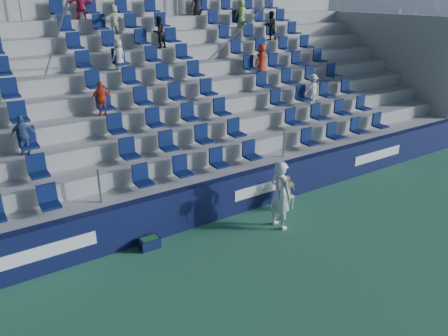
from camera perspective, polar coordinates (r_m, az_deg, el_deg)
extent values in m
plane|color=#31724F|center=(10.64, 7.54, -13.62)|extent=(70.00, 70.00, 0.00)
cube|color=#10153D|center=(12.51, -1.65, -4.35)|extent=(24.00, 0.30, 1.20)
cube|color=white|center=(10.97, -24.46, -10.57)|extent=(3.20, 0.02, 0.34)
cube|color=white|center=(13.15, 4.31, -2.92)|extent=(1.60, 0.02, 0.34)
cube|color=white|center=(16.83, 19.44, 1.58)|extent=(2.40, 0.02, 0.34)
cube|color=#A7A7A2|center=(12.95, -2.98, -3.39)|extent=(24.00, 0.85, 1.20)
cube|color=#A7A7A2|center=(13.53, -4.81, -1.12)|extent=(24.00, 0.85, 1.70)
cube|color=#A7A7A2|center=(14.14, -6.49, 0.96)|extent=(24.00, 0.85, 2.20)
cube|color=#A7A7A2|center=(14.77, -8.03, 2.87)|extent=(24.00, 0.85, 2.70)
cube|color=#A7A7A2|center=(15.43, -9.44, 4.61)|extent=(24.00, 0.85, 3.20)
cube|color=#A7A7A2|center=(16.11, -10.74, 6.21)|extent=(24.00, 0.85, 3.70)
cube|color=#A7A7A2|center=(16.81, -11.94, 7.67)|extent=(24.00, 0.85, 4.20)
cube|color=#A7A7A2|center=(17.53, -13.06, 9.01)|extent=(24.00, 0.85, 4.70)
cube|color=#A7A7A2|center=(18.27, -14.09, 10.24)|extent=(24.00, 0.85, 5.20)
cube|color=#A7A7A2|center=(18.80, -14.94, 12.05)|extent=(24.00, 0.50, 6.20)
cube|color=#A7A7A2|center=(22.53, 19.65, 11.81)|extent=(0.30, 7.65, 5.20)
cube|color=#0B1A47|center=(12.57, -3.06, 0.52)|extent=(16.05, 0.50, 0.70)
cube|color=#0B1A47|center=(13.10, -4.98, 3.71)|extent=(16.05, 0.50, 0.70)
cube|color=#0B1A47|center=(13.68, -6.75, 6.63)|extent=(16.05, 0.50, 0.70)
cube|color=#0B1A47|center=(14.30, -8.39, 9.30)|extent=(16.05, 0.50, 0.70)
cube|color=#0B1A47|center=(14.97, -9.91, 11.74)|extent=(16.05, 0.50, 0.70)
cube|color=#0B1A47|center=(15.66, -11.33, 13.96)|extent=(16.05, 0.50, 0.70)
cube|color=#0B1A47|center=(16.39, -12.64, 15.98)|extent=(16.05, 0.50, 0.70)
cube|color=#0B1A47|center=(17.14, -13.87, 17.81)|extent=(16.05, 0.50, 0.70)
cube|color=#0B1A47|center=(17.92, -15.01, 19.49)|extent=(16.05, 0.50, 0.70)
cylinder|color=gray|center=(13.95, -21.77, 13.12)|extent=(0.06, 7.68, 4.55)
cylinder|color=gray|center=(16.25, -0.03, 15.73)|extent=(0.06, 7.68, 4.55)
imported|color=beige|center=(15.37, -13.58, 14.17)|extent=(0.56, 0.46, 0.99)
imported|color=#3B4F83|center=(12.39, -24.72, 3.90)|extent=(0.66, 0.38, 1.05)
imported|color=red|center=(13.56, -15.66, 8.73)|extent=(0.64, 0.37, 1.03)
imported|color=#8AB448|center=(19.64, 2.27, 19.50)|extent=(0.60, 0.45, 1.11)
imported|color=black|center=(19.46, -3.53, 20.88)|extent=(0.54, 0.35, 1.08)
imported|color=red|center=(17.27, 4.95, 14.01)|extent=(0.59, 0.44, 1.09)
imported|color=black|center=(19.55, 6.10, 18.00)|extent=(0.61, 0.50, 1.17)
imported|color=#BA183D|center=(17.57, -18.24, 19.72)|extent=(1.04, 0.51, 1.07)
imported|color=silver|center=(17.06, -14.15, 18.32)|extent=(1.00, 0.60, 1.03)
imported|color=silver|center=(16.89, 11.43, 10.07)|extent=(0.74, 0.45, 1.12)
imported|color=black|center=(16.81, -8.51, 17.12)|extent=(0.65, 0.58, 1.12)
imported|color=white|center=(12.08, 7.37, -3.51)|extent=(0.54, 0.76, 1.97)
cylinder|color=navy|center=(11.69, 7.25, -3.48)|extent=(0.03, 0.03, 0.28)
torus|color=black|center=(11.56, 7.33, -2.14)|extent=(0.30, 0.17, 0.28)
plane|color=#262626|center=(11.56, 7.33, -2.14)|extent=(0.30, 0.16, 0.29)
sphere|color=#B9CC2F|center=(11.96, 8.98, -2.15)|extent=(0.07, 0.07, 0.07)
sphere|color=#B9CC2F|center=(11.99, 8.80, -1.92)|extent=(0.07, 0.07, 0.07)
cube|color=white|center=(13.36, 8.04, -3.57)|extent=(0.47, 0.47, 0.04)
cube|color=white|center=(13.39, 7.55, -2.30)|extent=(0.41, 0.11, 0.51)
cylinder|color=white|center=(13.25, 7.90, -4.87)|extent=(0.03, 0.03, 0.41)
cylinder|color=white|center=(13.45, 8.98, -4.51)|extent=(0.03, 0.03, 0.41)
cylinder|color=white|center=(13.48, 6.99, -4.34)|extent=(0.03, 0.03, 0.41)
cylinder|color=white|center=(13.67, 8.06, -3.99)|extent=(0.03, 0.03, 0.41)
imported|color=tan|center=(13.28, 8.20, -3.18)|extent=(0.66, 0.32, 1.10)
cube|color=#0F163A|center=(11.59, -9.69, -9.63)|extent=(0.52, 0.34, 0.28)
cube|color=#1E662D|center=(11.55, -9.71, -9.36)|extent=(0.42, 0.25, 0.17)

